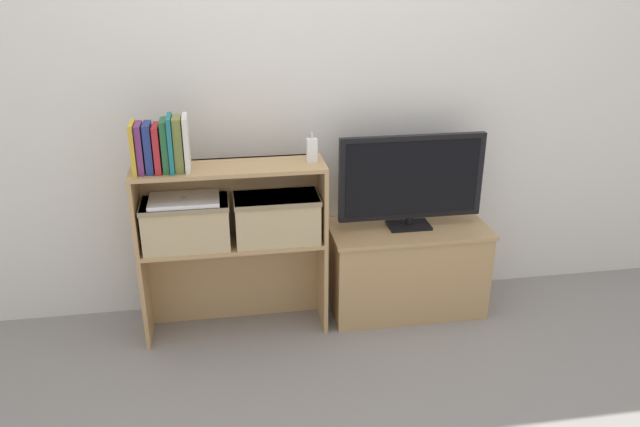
{
  "coord_description": "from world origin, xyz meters",
  "views": [
    {
      "loc": [
        -0.47,
        -2.7,
        1.81
      ],
      "look_at": [
        0.0,
        0.13,
        0.62
      ],
      "focal_mm": 35.0,
      "sensor_mm": 36.0,
      "label": 1
    }
  ],
  "objects": [
    {
      "name": "ground_plane",
      "position": [
        0.0,
        0.0,
        0.0
      ],
      "size": [
        16.0,
        16.0,
        0.0
      ],
      "primitive_type": "plane",
      "color": "gray"
    },
    {
      "name": "wall_back",
      "position": [
        0.0,
        0.43,
        1.2
      ],
      "size": [
        10.0,
        0.05,
        2.4
      ],
      "color": "silver",
      "rests_on": "ground_plane"
    },
    {
      "name": "tv_stand",
      "position": [
        0.49,
        0.2,
        0.24
      ],
      "size": [
        0.84,
        0.41,
        0.49
      ],
      "color": "tan",
      "rests_on": "ground_plane"
    },
    {
      "name": "tv",
      "position": [
        0.49,
        0.19,
        0.75
      ],
      "size": [
        0.76,
        0.14,
        0.5
      ],
      "color": "black",
      "rests_on": "tv_stand"
    },
    {
      "name": "bookshelf_lower_tier",
      "position": [
        -0.44,
        0.19,
        0.31
      ],
      "size": [
        0.91,
        0.26,
        0.5
      ],
      "color": "tan",
      "rests_on": "ground_plane"
    },
    {
      "name": "bookshelf_upper_tier",
      "position": [
        -0.44,
        0.18,
        0.75
      ],
      "size": [
        0.91,
        0.26,
        0.39
      ],
      "color": "tan",
      "rests_on": "bookshelf_lower_tier"
    },
    {
      "name": "book_mustard",
      "position": [
        -0.85,
        0.1,
        1.01
      ],
      "size": [
        0.02,
        0.16,
        0.23
      ],
      "color": "gold",
      "rests_on": "bookshelf_upper_tier"
    },
    {
      "name": "book_plum",
      "position": [
        -0.83,
        0.1,
        1.01
      ],
      "size": [
        0.03,
        0.13,
        0.23
      ],
      "color": "#6B2D66",
      "rests_on": "bookshelf_upper_tier"
    },
    {
      "name": "book_navy",
      "position": [
        -0.79,
        0.1,
        1.01
      ],
      "size": [
        0.03,
        0.13,
        0.23
      ],
      "color": "navy",
      "rests_on": "bookshelf_upper_tier"
    },
    {
      "name": "book_crimson",
      "position": [
        -0.75,
        0.1,
        1.0
      ],
      "size": [
        0.03,
        0.14,
        0.22
      ],
      "color": "#B22328",
      "rests_on": "bookshelf_upper_tier"
    },
    {
      "name": "book_forest",
      "position": [
        -0.72,
        0.1,
        1.01
      ],
      "size": [
        0.03,
        0.13,
        0.24
      ],
      "color": "#286638",
      "rests_on": "bookshelf_upper_tier"
    },
    {
      "name": "book_teal",
      "position": [
        -0.69,
        0.1,
        1.02
      ],
      "size": [
        0.02,
        0.16,
        0.26
      ],
      "color": "#1E7075",
      "rests_on": "bookshelf_upper_tier"
    },
    {
      "name": "book_olive",
      "position": [
        -0.66,
        0.1,
        1.02
      ],
      "size": [
        0.04,
        0.12,
        0.25
      ],
      "color": "olive",
      "rests_on": "bookshelf_upper_tier"
    },
    {
      "name": "book_ivory",
      "position": [
        -0.62,
        0.1,
        1.02
      ],
      "size": [
        0.02,
        0.15,
        0.25
      ],
      "color": "silver",
      "rests_on": "bookshelf_upper_tier"
    },
    {
      "name": "baby_monitor",
      "position": [
        -0.04,
        0.13,
        0.95
      ],
      "size": [
        0.05,
        0.04,
        0.14
      ],
      "color": "white",
      "rests_on": "bookshelf_upper_tier"
    },
    {
      "name": "storage_basket_left",
      "position": [
        -0.65,
        0.12,
        0.63
      ],
      "size": [
        0.42,
        0.23,
        0.23
      ],
      "color": "tan",
      "rests_on": "bookshelf_lower_tier"
    },
    {
      "name": "storage_basket_right",
      "position": [
        -0.22,
        0.12,
        0.63
      ],
      "size": [
        0.42,
        0.23,
        0.23
      ],
      "color": "tan",
      "rests_on": "bookshelf_lower_tier"
    },
    {
      "name": "laptop",
      "position": [
        -0.65,
        0.12,
        0.74
      ],
      "size": [
        0.33,
        0.21,
        0.02
      ],
      "color": "white",
      "rests_on": "storage_basket_left"
    }
  ]
}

